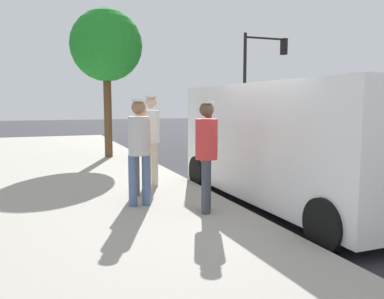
# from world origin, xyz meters

# --- Properties ---
(ground_plane) EXTENTS (80.00, 80.00, 0.00)m
(ground_plane) POSITION_xyz_m (0.00, 0.00, 0.00)
(ground_plane) COLOR #2D2D33
(sidewalk_slab) EXTENTS (5.00, 32.00, 0.15)m
(sidewalk_slab) POSITION_xyz_m (3.50, 0.00, 0.07)
(sidewalk_slab) COLOR #9E998E
(sidewalk_slab) RESTS_ON ground
(parking_meter_near) EXTENTS (0.14, 0.18, 1.52)m
(parking_meter_near) POSITION_xyz_m (1.35, -0.82, 1.18)
(parking_meter_near) COLOR gray
(parking_meter_near) RESTS_ON sidewalk_slab
(pedestrian_in_gray) EXTENTS (0.36, 0.34, 1.74)m
(pedestrian_in_gray) POSITION_xyz_m (2.53, -0.90, 1.15)
(pedestrian_in_gray) COLOR #4C608C
(pedestrian_in_gray) RESTS_ON sidewalk_slab
(pedestrian_in_white) EXTENTS (0.34, 0.35, 1.81)m
(pedestrian_in_white) POSITION_xyz_m (1.91, -2.47, 1.20)
(pedestrian_in_white) COLOR beige
(pedestrian_in_white) RESTS_ON sidewalk_slab
(pedestrian_in_red) EXTENTS (0.34, 0.34, 1.71)m
(pedestrian_in_red) POSITION_xyz_m (1.66, -0.17, 1.13)
(pedestrian_in_red) COLOR #383D47
(pedestrian_in_red) RESTS_ON sidewalk_slab
(pedestrian_in_orange) EXTENTS (0.34, 0.34, 1.65)m
(pedestrian_in_orange) POSITION_xyz_m (2.34, -1.60, 1.09)
(pedestrian_in_orange) COLOR #726656
(pedestrian_in_orange) RESTS_ON sidewalk_slab
(parked_van) EXTENTS (2.17, 5.22, 2.15)m
(parked_van) POSITION_xyz_m (-0.15, -0.50, 1.15)
(parked_van) COLOR white
(parked_van) RESTS_ON ground
(traffic_light_corner) EXTENTS (2.48, 0.42, 5.20)m
(traffic_light_corner) POSITION_xyz_m (-6.33, -12.33, 3.52)
(traffic_light_corner) COLOR black
(traffic_light_corner) RESTS_ON ground
(street_tree) EXTENTS (2.17, 2.17, 4.50)m
(street_tree) POSITION_xyz_m (2.03, -7.13, 3.53)
(street_tree) COLOR brown
(street_tree) RESTS_ON sidewalk_slab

